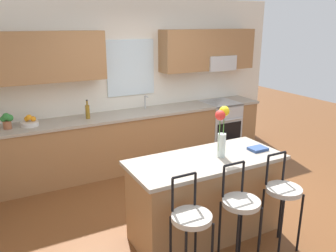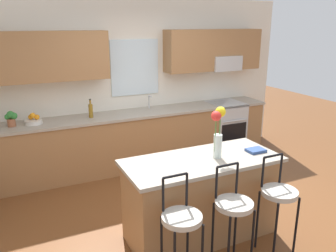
{
  "view_description": "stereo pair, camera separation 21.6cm",
  "coord_description": "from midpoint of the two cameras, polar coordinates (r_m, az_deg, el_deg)",
  "views": [
    {
      "loc": [
        -2.11,
        -3.28,
        2.31
      ],
      "look_at": [
        -0.07,
        0.55,
        1.0
      ],
      "focal_mm": 36.72,
      "sensor_mm": 36.0,
      "label": 1
    },
    {
      "loc": [
        -1.92,
        -3.38,
        2.31
      ],
      "look_at": [
        -0.07,
        0.55,
        1.0
      ],
      "focal_mm": 36.72,
      "sensor_mm": 36.0,
      "label": 2
    }
  ],
  "objects": [
    {
      "name": "oven_range",
      "position": [
        6.45,
        10.3,
        -0.14
      ],
      "size": [
        0.6,
        0.64,
        0.92
      ],
      "color": "#B7BABC",
      "rests_on": "ground"
    },
    {
      "name": "kitchen_island",
      "position": [
        3.89,
        7.13,
        -11.71
      ],
      "size": [
        1.7,
        0.75,
        0.92
      ],
      "color": "#996B42",
      "rests_on": "ground"
    },
    {
      "name": "flower_vase",
      "position": [
        3.65,
        9.99,
        -0.49
      ],
      "size": [
        0.17,
        0.12,
        0.56
      ],
      "color": "silver",
      "rests_on": "kitchen_island"
    },
    {
      "name": "ground_plane",
      "position": [
        4.53,
        5.33,
        -13.97
      ],
      "size": [
        14.0,
        14.0,
        0.0
      ],
      "primitive_type": "plane",
      "color": "brown"
    },
    {
      "name": "back_wall_assembly",
      "position": [
        5.75,
        -4.11,
        8.79
      ],
      "size": [
        5.6,
        0.5,
        2.7
      ],
      "color": "silver",
      "rests_on": "ground"
    },
    {
      "name": "bar_stool_far",
      "position": [
        3.72,
        19.5,
        -11.01
      ],
      "size": [
        0.36,
        0.36,
        1.04
      ],
      "color": "black",
      "rests_on": "ground"
    },
    {
      "name": "fruit_bowl_oranges",
      "position": [
        5.22,
        -20.35,
        0.86
      ],
      "size": [
        0.24,
        0.24,
        0.16
      ],
      "color": "silver",
      "rests_on": "counter_run"
    },
    {
      "name": "bar_stool_near",
      "position": [
        3.12,
        4.29,
        -15.73
      ],
      "size": [
        0.36,
        0.36,
        1.04
      ],
      "color": "black",
      "rests_on": "ground"
    },
    {
      "name": "potted_plant_small",
      "position": [
        5.19,
        -23.52,
        1.22
      ],
      "size": [
        0.17,
        0.11,
        0.22
      ],
      "color": "#9E5B3D",
      "rests_on": "counter_run"
    },
    {
      "name": "sink_faucet",
      "position": [
        5.76,
        -2.05,
        4.26
      ],
      "size": [
        0.02,
        0.13,
        0.23
      ],
      "color": "#B7BABC",
      "rests_on": "counter_run"
    },
    {
      "name": "counter_run",
      "position": [
        5.73,
        -3.14,
        -2.02
      ],
      "size": [
        4.56,
        0.64,
        0.92
      ],
      "color": "#996B42",
      "rests_on": "ground"
    },
    {
      "name": "bar_stool_middle",
      "position": [
        3.39,
        12.64,
        -13.27
      ],
      "size": [
        0.36,
        0.36,
        1.04
      ],
      "color": "black",
      "rests_on": "ground"
    },
    {
      "name": "bottle_olive_oil",
      "position": [
        5.32,
        -11.59,
        2.57
      ],
      "size": [
        0.06,
        0.06,
        0.29
      ],
      "color": "olive",
      "rests_on": "counter_run"
    },
    {
      "name": "cookbook",
      "position": [
        4.01,
        15.87,
        -3.92
      ],
      "size": [
        0.2,
        0.15,
        0.03
      ],
      "primitive_type": "cube",
      "color": "navy",
      "rests_on": "kitchen_island"
    }
  ]
}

